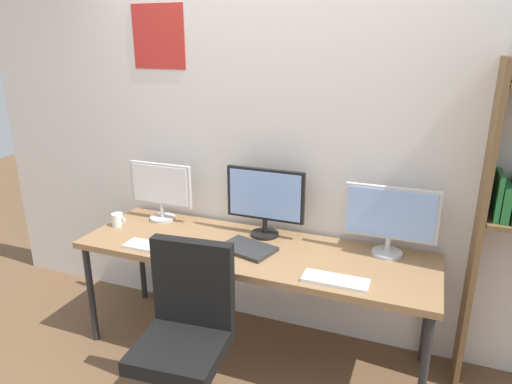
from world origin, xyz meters
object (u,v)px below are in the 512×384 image
object	(u,v)px
monitor_left	(161,189)
monitor_center	(265,199)
desk	(253,256)
keyboard_left	(155,247)
laptop_closed	(247,248)
office_chair	(186,353)
coffee_mug	(118,220)
monitor_right	(390,218)
computer_mouse	(192,252)
keyboard_right	(335,281)

from	to	relation	value
monitor_left	monitor_center	xyz separation A→B (m)	(0.78, 0.00, 0.02)
desk	monitor_left	bearing A→B (deg)	164.76
keyboard_left	laptop_closed	distance (m)	0.57
desk	laptop_closed	distance (m)	0.08
office_chair	laptop_closed	bearing A→B (deg)	80.76
office_chair	coffee_mug	bearing A→B (deg)	143.72
keyboard_left	laptop_closed	xyz separation A→B (m)	(0.54, 0.19, 0.00)
desk	office_chair	world-z (taller)	office_chair
monitor_center	monitor_right	distance (m)	0.78
monitor_right	laptop_closed	size ratio (longest dim) A/B	1.68
office_chair	computer_mouse	xyz separation A→B (m)	(-0.18, 0.44, 0.35)
keyboard_left	computer_mouse	distance (m)	0.26
monitor_center	desk	bearing A→B (deg)	-90.00
keyboard_right	monitor_center	bearing A→B (deg)	141.70
office_chair	monitor_right	world-z (taller)	monitor_right
keyboard_left	keyboard_right	world-z (taller)	same
keyboard_right	coffee_mug	world-z (taller)	coffee_mug
office_chair	monitor_left	distance (m)	1.22
office_chair	laptop_closed	xyz separation A→B (m)	(0.10, 0.61, 0.35)
office_chair	monitor_left	bearing A→B (deg)	127.33
keyboard_left	laptop_closed	bearing A→B (deg)	19.55
keyboard_right	coffee_mug	bearing A→B (deg)	171.85
office_chair	keyboard_left	distance (m)	0.70
coffee_mug	laptop_closed	bearing A→B (deg)	-1.87
keyboard_right	laptop_closed	distance (m)	0.61
monitor_center	computer_mouse	world-z (taller)	monitor_center
office_chair	keyboard_left	world-z (taller)	office_chair
laptop_closed	keyboard_right	bearing A→B (deg)	-2.91
office_chair	monitor_right	distance (m)	1.37
monitor_center	keyboard_right	xyz separation A→B (m)	(0.56, -0.44, -0.24)
office_chair	keyboard_right	size ratio (longest dim) A/B	2.82
office_chair	computer_mouse	world-z (taller)	office_chair
monitor_left	monitor_center	bearing A→B (deg)	0.00
keyboard_right	coffee_mug	size ratio (longest dim) A/B	3.31
keyboard_right	keyboard_left	bearing A→B (deg)	180.00
computer_mouse	keyboard_left	bearing A→B (deg)	-176.56
monitor_left	computer_mouse	size ratio (longest dim) A/B	4.89
computer_mouse	laptop_closed	xyz separation A→B (m)	(0.28, 0.18, -0.00)
keyboard_left	monitor_right	bearing A→B (deg)	18.28
keyboard_left	keyboard_right	size ratio (longest dim) A/B	1.10
laptop_closed	monitor_right	bearing A→B (deg)	32.71
desk	laptop_closed	bearing A→B (deg)	-119.06
monitor_right	monitor_left	bearing A→B (deg)	-180.00
monitor_center	keyboard_left	world-z (taller)	monitor_center
monitor_right	monitor_center	bearing A→B (deg)	180.00
desk	keyboard_right	world-z (taller)	keyboard_right
monitor_center	keyboard_left	distance (m)	0.75
desk	coffee_mug	size ratio (longest dim) A/B	20.73
laptop_closed	monitor_left	bearing A→B (deg)	176.96
computer_mouse	keyboard_right	bearing A→B (deg)	-1.02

